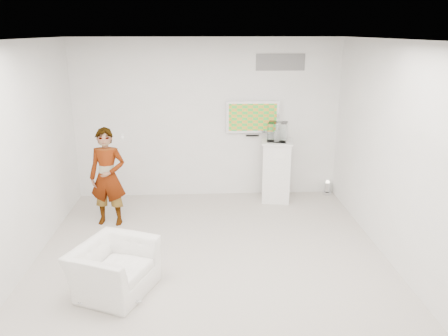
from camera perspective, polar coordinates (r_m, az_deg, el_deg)
The scene contains 10 objects.
room at distance 5.86m, azimuth -1.81°, elevation 1.62°, with size 5.01×5.01×3.00m.
tv at distance 8.29m, azimuth 3.75°, elevation 6.67°, with size 1.00×0.08×0.60m, color silver.
logo_decal at distance 8.27m, azimuth 7.40°, elevation 13.54°, with size 0.90×0.02×0.30m, color slate.
person at distance 7.38m, azimuth -14.95°, elevation -1.16°, with size 0.59×0.39×1.63m, color white.
armchair at distance 5.67m, azimuth -14.19°, elevation -12.61°, with size 0.95×0.83×0.62m, color white.
pedestal at distance 8.28m, azimuth 6.82°, elevation -0.35°, with size 0.56×0.56×1.16m, color white.
floor_uplight at distance 8.87m, azimuth 13.33°, elevation -2.51°, with size 0.18×0.18×0.28m, color silver.
vitrine at distance 8.09m, azimuth 7.02°, elevation 4.73°, with size 0.34×0.34×0.34m, color white.
console at distance 8.10m, azimuth 7.00°, elevation 4.25°, with size 0.05×0.15×0.21m, color white.
wii_remote at distance 7.27m, azimuth -13.11°, elevation 4.05°, with size 0.04×0.16×0.04m, color white.
Camera 1 is at (-0.11, -5.64, 3.11)m, focal length 35.00 mm.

